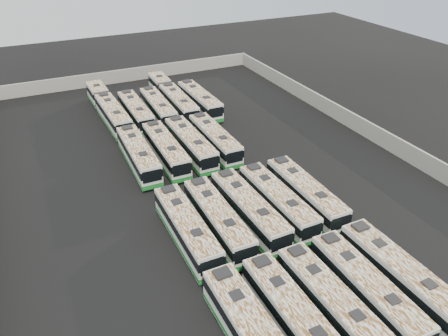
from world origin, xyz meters
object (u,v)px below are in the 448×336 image
at_px(bus_front_center, 332,304).
at_px(bus_midfront_far_right, 305,194).
at_px(bus_front_left, 295,319).
at_px(bus_midfront_right, 277,201).
at_px(bus_midback_far_left, 138,155).
at_px(bus_midback_right, 215,139).
at_px(bus_back_far_left, 108,108).
at_px(bus_midfront_left, 218,220).
at_px(bus_front_right, 366,290).
at_px(bus_midback_left, 166,150).
at_px(bus_back_center, 158,108).
at_px(bus_midback_center, 191,144).
at_px(bus_front_far_left, 254,336).
at_px(bus_midfront_far_left, 187,229).
at_px(bus_midfront_center, 249,210).
at_px(bus_back_far_right, 200,101).
at_px(bus_back_left, 136,112).
at_px(bus_back_right, 172,97).
at_px(bus_front_far_right, 399,276).

height_order(bus_front_center, bus_midfront_far_right, bus_midfront_far_right).
xyz_separation_m(bus_front_left, bus_midfront_right, (6.19, 12.42, -0.00)).
distance_m(bus_midback_far_left, bus_midback_right, 9.42).
height_order(bus_midback_far_left, bus_back_far_left, bus_midback_far_left).
height_order(bus_midfront_left, bus_midfront_right, same).
relative_size(bus_front_right, bus_back_far_left, 0.63).
relative_size(bus_front_right, bus_midback_left, 0.98).
height_order(bus_front_left, bus_back_center, bus_front_left).
bearing_deg(bus_midback_center, bus_midback_right, -1.26).
height_order(bus_front_far_left, bus_front_right, bus_front_far_left).
relative_size(bus_midfront_far_left, bus_midback_right, 1.00).
height_order(bus_midfront_center, bus_back_far_left, bus_midfront_center).
bearing_deg(bus_back_far_right, bus_midback_far_left, -136.57).
distance_m(bus_front_center, bus_back_far_right, 39.71).
distance_m(bus_midfront_far_right, bus_midback_right, 14.87).
relative_size(bus_front_right, bus_midback_center, 0.97).
relative_size(bus_front_far_left, bus_back_left, 1.03).
relative_size(bus_midfront_left, bus_back_far_left, 0.64).
bearing_deg(bus_midback_left, bus_front_right, -76.36).
height_order(bus_back_far_left, bus_back_center, bus_back_far_left).
distance_m(bus_midfront_far_left, bus_back_right, 31.55).
xyz_separation_m(bus_front_far_left, bus_back_center, (6.31, 39.29, -0.05)).
distance_m(bus_midfront_left, bus_back_right, 30.77).
bearing_deg(bus_midback_center, bus_back_far_left, 111.99).
height_order(bus_midfront_center, bus_midback_left, bus_midfront_center).
height_order(bus_midback_far_left, bus_back_center, bus_midback_far_left).
relative_size(bus_midfront_far_left, bus_midfront_far_right, 0.99).
height_order(bus_midback_left, bus_back_center, bus_midback_left).
xyz_separation_m(bus_front_far_right, bus_back_far_right, (0.01, 39.18, 0.02)).
distance_m(bus_midfront_center, bus_midfront_right, 3.10).
height_order(bus_midback_far_left, bus_midback_center, bus_midback_center).
distance_m(bus_front_left, bus_midfront_left, 12.28).
xyz_separation_m(bus_midback_center, bus_back_far_left, (-6.37, 15.41, -0.03)).
height_order(bus_front_far_left, bus_midback_right, bus_front_far_left).
xyz_separation_m(bus_front_center, bus_back_right, (3.20, 42.39, 0.03)).
height_order(bus_front_right, bus_back_center, bus_back_center).
bearing_deg(bus_back_left, bus_front_left, -89.77).
height_order(bus_front_right, bus_midback_far_left, bus_midback_far_left).
distance_m(bus_front_right, bus_midfront_left, 13.75).
distance_m(bus_midfront_right, bus_midback_right, 14.50).
bearing_deg(bus_midfront_center, bus_front_far_left, -118.23).
bearing_deg(bus_front_far_left, bus_midback_far_left, 89.67).
bearing_deg(bus_back_far_left, bus_front_far_left, -91.41).
distance_m(bus_midfront_left, bus_midback_right, 15.94).
distance_m(bus_front_far_left, bus_back_far_left, 42.38).
height_order(bus_back_far_left, bus_back_left, bus_back_far_left).
distance_m(bus_front_left, bus_front_center, 3.09).
xyz_separation_m(bus_front_far_left, bus_midfront_center, (6.28, 12.37, -0.00)).
bearing_deg(bus_back_right, bus_back_far_left, -178.92).
distance_m(bus_midfront_far_left, bus_back_left, 27.21).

